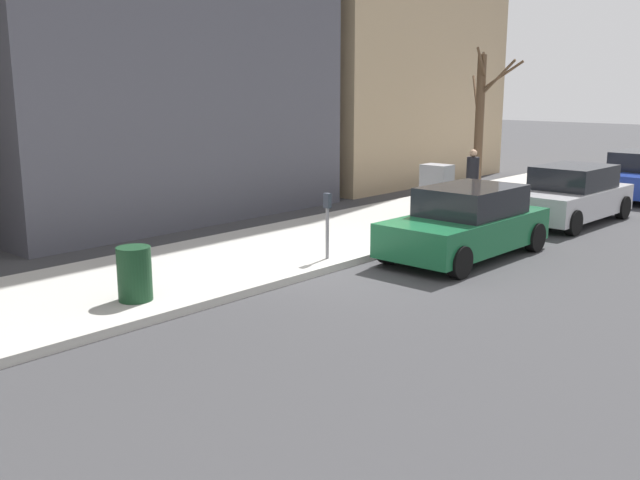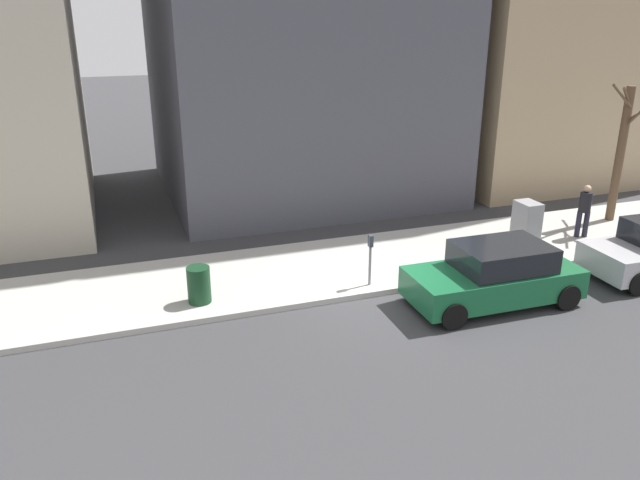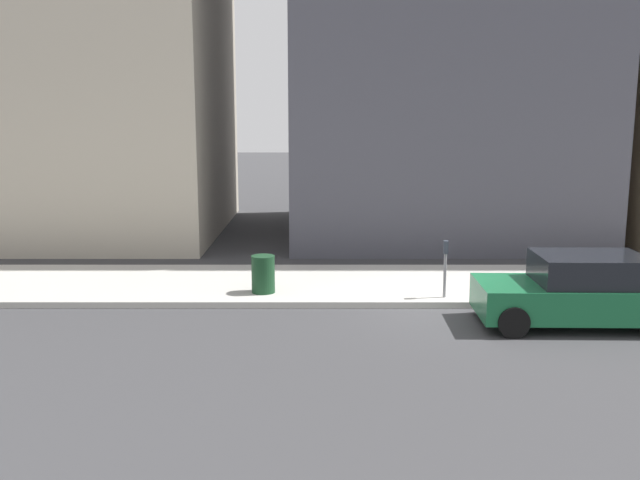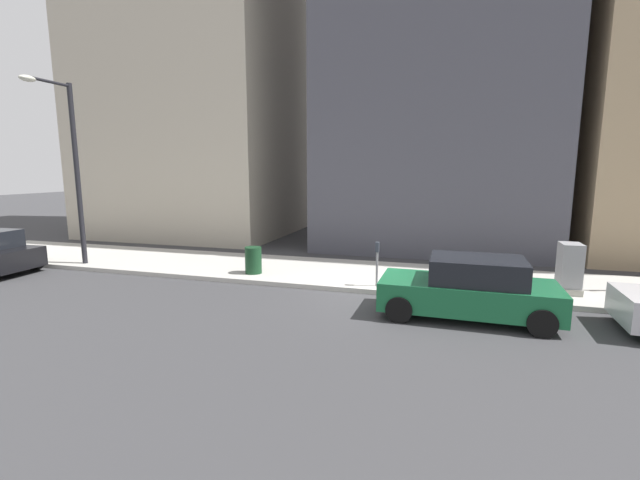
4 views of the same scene
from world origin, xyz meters
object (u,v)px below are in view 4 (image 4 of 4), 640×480
Objects in this scene: streetlamp at (70,159)px; office_block_center at (440,26)px; utility_box at (569,269)px; parking_meter at (377,259)px; trash_bin at (253,260)px; parked_car_green at (470,289)px; office_tower_right at (202,42)px.

office_block_center is at bearing -50.03° from streetlamp.
streetlamp is at bearing 93.54° from utility_box.
trash_bin is (0.45, 4.28, -0.38)m from parking_meter.
office_tower_right reaches higher than parked_car_green.
office_tower_right reaches higher than office_block_center.
parked_car_green is 0.20× the size of office_block_center.
trash_bin is at bearing -84.80° from streetlamp.
parked_car_green is 7.18m from trash_bin.
office_block_center is (11.87, 1.31, 9.72)m from parked_car_green.
streetlamp reaches higher than trash_bin.
parking_meter is at bearing -131.02° from office_tower_right.
trash_bin is at bearing 73.46° from parked_car_green.
streetlamp reaches higher than parked_car_green.
office_tower_right is (9.85, 7.56, 10.18)m from trash_bin.
office_block_center reaches higher than streetlamp.
parked_car_green is 4.70× the size of trash_bin.
parked_car_green is 0.65× the size of streetlamp.
office_tower_right is at bearing 48.98° from parking_meter.
streetlamp is at bearing 90.87° from parking_meter.
office_tower_right is at bearing 4.25° from streetlamp.
parked_car_green is at bearing 132.51° from utility_box.
parking_meter is 13.94m from office_block_center.
parking_meter is 5.43m from utility_box.
office_tower_right reaches higher than trash_bin.
parking_meter is 4.32m from trash_bin.
trash_bin is at bearing -142.50° from office_tower_right.
office_tower_right is (10.47, 0.78, 6.76)m from streetlamp.
utility_box is (2.57, -2.80, 0.11)m from parked_car_green.
office_block_center is at bearing 7.36° from parked_car_green.
parked_car_green is 3.80m from utility_box.
utility_box reaches higher than trash_bin.
parked_car_green is 15.40m from office_block_center.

